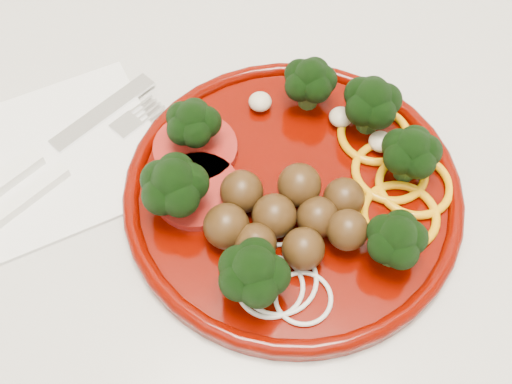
# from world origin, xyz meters

# --- Properties ---
(counter) EXTENTS (2.40, 0.60, 0.90)m
(counter) POSITION_xyz_m (0.00, 1.70, 0.45)
(counter) COLOR silver
(counter) RESTS_ON ground
(plate) EXTENTS (0.29, 0.29, 0.07)m
(plate) POSITION_xyz_m (0.24, 1.68, 0.92)
(plate) COLOR #4E0500
(plate) RESTS_ON counter
(napkin) EXTENTS (0.23, 0.23, 0.00)m
(napkin) POSITION_xyz_m (0.03, 1.70, 0.90)
(napkin) COLOR white
(napkin) RESTS_ON counter
(knife) EXTENTS (0.14, 0.18, 0.01)m
(knife) POSITION_xyz_m (0.01, 1.69, 0.91)
(knife) COLOR silver
(knife) RESTS_ON napkin
(fork) EXTENTS (0.12, 0.16, 0.01)m
(fork) POSITION_xyz_m (0.03, 1.67, 0.91)
(fork) COLOR white
(fork) RESTS_ON napkin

